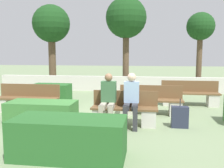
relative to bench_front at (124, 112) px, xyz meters
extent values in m
plane|color=gray|center=(-0.75, 0.88, -0.34)|extent=(60.00, 60.00, 0.00)
cube|color=beige|center=(-0.75, 5.79, 0.03)|extent=(12.34, 0.30, 0.73)
cube|color=brown|center=(0.00, -0.04, 0.12)|extent=(1.71, 0.44, 0.05)
cube|color=brown|center=(0.00, 0.20, 0.34)|extent=(1.71, 0.04, 0.40)
cube|color=beige|center=(-0.63, -0.04, -0.12)|extent=(0.36, 0.40, 0.43)
cube|color=beige|center=(0.63, -0.04, -0.12)|extent=(0.36, 0.40, 0.43)
cube|color=brown|center=(0.69, 1.19, 0.12)|extent=(1.92, 0.44, 0.05)
cube|color=brown|center=(0.69, 1.44, 0.34)|extent=(1.92, 0.04, 0.40)
cube|color=beige|center=(-0.04, 1.19, -0.12)|extent=(0.36, 0.40, 0.43)
cube|color=beige|center=(1.42, 1.19, -0.12)|extent=(0.36, 0.40, 0.43)
cube|color=brown|center=(2.09, 2.71, 0.12)|extent=(2.00, 0.44, 0.05)
cube|color=brown|center=(2.09, 2.95, 0.34)|extent=(2.00, 0.04, 0.40)
cube|color=beige|center=(1.32, 2.71, -0.12)|extent=(0.36, 0.40, 0.43)
cube|color=beige|center=(2.86, 2.71, -0.12)|extent=(0.36, 0.40, 0.43)
cube|color=brown|center=(-3.17, 0.95, 0.12)|extent=(2.00, 0.44, 0.05)
cube|color=brown|center=(-3.17, 1.19, 0.34)|extent=(2.00, 0.05, 0.40)
cube|color=beige|center=(-3.94, 0.95, -0.12)|extent=(0.36, 0.40, 0.43)
cube|color=beige|center=(-2.40, 0.95, -0.12)|extent=(0.36, 0.40, 0.43)
cube|color=#333338|center=(0.08, -0.25, 0.21)|extent=(0.14, 0.46, 0.13)
cube|color=#333338|center=(0.28, -0.25, 0.21)|extent=(0.14, 0.46, 0.13)
cube|color=#333338|center=(0.06, -0.48, -0.03)|extent=(0.11, 0.11, 0.61)
cube|color=#333338|center=(0.30, -0.48, -0.03)|extent=(0.11, 0.11, 0.61)
cube|color=#9EBCE0|center=(0.18, -0.01, 0.54)|extent=(0.38, 0.22, 0.54)
sphere|color=beige|center=(0.18, -0.03, 0.92)|extent=(0.22, 0.22, 0.22)
cube|color=#B2A893|center=(-0.51, -0.25, 0.21)|extent=(0.14, 0.46, 0.13)
cube|color=#B2A893|center=(-0.31, -0.25, 0.21)|extent=(0.14, 0.46, 0.13)
cube|color=#B2A893|center=(-0.53, -0.48, -0.03)|extent=(0.11, 0.11, 0.61)
cube|color=#B2A893|center=(-0.29, -0.48, -0.03)|extent=(0.11, 0.11, 0.61)
cube|color=#3D6B42|center=(-0.41, -0.01, 0.54)|extent=(0.38, 0.22, 0.54)
sphere|color=#936B4C|center=(-0.41, -0.03, 0.91)|extent=(0.20, 0.20, 0.20)
cube|color=#3D7A38|center=(-2.25, -0.02, -0.05)|extent=(1.84, 0.84, 0.56)
cube|color=#286028|center=(-3.11, 2.83, 0.00)|extent=(1.43, 0.80, 0.68)
cube|color=#286028|center=(-0.79, -2.16, 0.02)|extent=(2.01, 0.88, 0.72)
cube|color=#282D42|center=(1.40, -0.02, -0.07)|extent=(0.41, 0.22, 0.54)
cylinder|color=#333338|center=(1.40, -0.02, 0.30)|extent=(0.02, 0.02, 0.20)
cylinder|color=brown|center=(-4.81, 7.31, 1.13)|extent=(0.40, 0.40, 2.93)
sphere|color=#194219|center=(-4.81, 7.31, 3.17)|extent=(2.09, 2.09, 2.09)
cylinder|color=brown|center=(-0.56, 6.79, 1.22)|extent=(0.33, 0.33, 3.10)
sphere|color=#194219|center=(-0.56, 6.79, 3.35)|extent=(2.10, 2.10, 2.10)
cylinder|color=brown|center=(3.15, 6.82, 1.07)|extent=(0.27, 0.27, 2.81)
sphere|color=#194219|center=(3.15, 6.82, 2.86)|extent=(1.38, 1.38, 1.38)
camera|label=1|loc=(0.57, -6.32, 1.52)|focal=40.00mm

